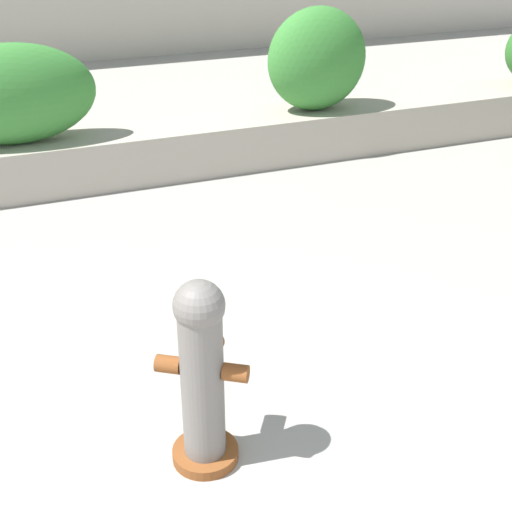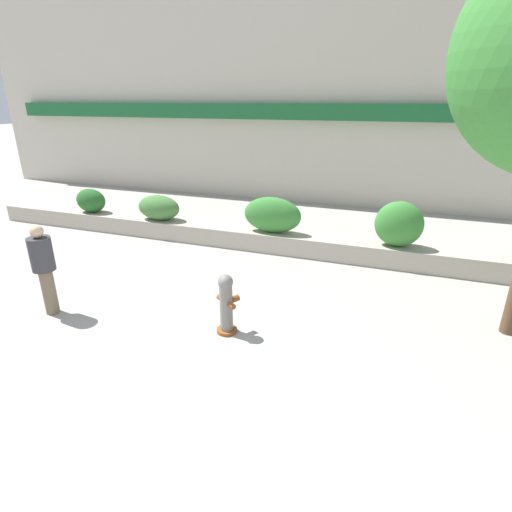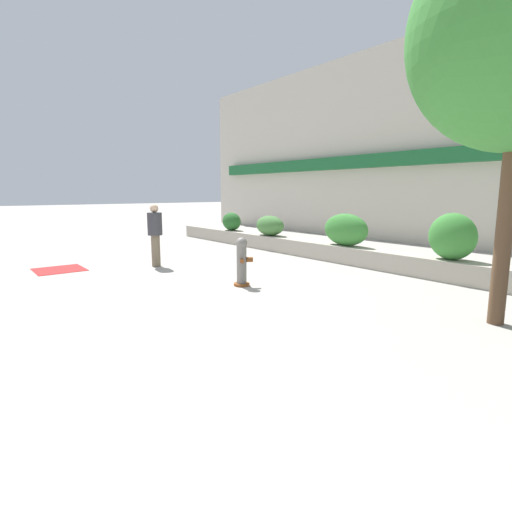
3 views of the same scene
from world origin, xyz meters
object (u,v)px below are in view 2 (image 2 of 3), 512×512
at_px(fire_hydrant, 226,303).
at_px(hedge_bush_0, 91,201).
at_px(hedge_bush_3, 399,224).
at_px(hedge_bush_1, 159,208).
at_px(pedestrian, 43,265).
at_px(hedge_bush_2, 272,215).

bearing_deg(fire_hydrant, hedge_bush_0, 147.14).
xyz_separation_m(hedge_bush_0, hedge_bush_3, (9.00, 0.00, 0.18)).
bearing_deg(hedge_bush_0, hedge_bush_1, 0.00).
distance_m(hedge_bush_3, fire_hydrant, 4.91).
height_order(hedge_bush_1, pedestrian, pedestrian).
relative_size(hedge_bush_0, pedestrian, 0.57).
bearing_deg(hedge_bush_1, fire_hydrant, -46.17).
xyz_separation_m(hedge_bush_3, fire_hydrant, (-2.59, -4.14, -0.49)).
relative_size(hedge_bush_1, pedestrian, 0.75).
bearing_deg(pedestrian, hedge_bush_1, 97.37).
height_order(hedge_bush_0, pedestrian, pedestrian).
xyz_separation_m(hedge_bush_3, pedestrian, (-5.96, -4.66, -0.06)).
xyz_separation_m(hedge_bush_0, hedge_bush_2, (5.88, 0.00, 0.10)).
bearing_deg(hedge_bush_2, hedge_bush_3, 0.00).
xyz_separation_m(hedge_bush_1, hedge_bush_3, (6.57, 0.00, 0.19)).
xyz_separation_m(hedge_bush_2, pedestrian, (-2.84, -4.66, 0.02)).
bearing_deg(fire_hydrant, hedge_bush_3, 57.91).
bearing_deg(fire_hydrant, pedestrian, -171.23).
height_order(hedge_bush_3, pedestrian, pedestrian).
bearing_deg(hedge_bush_3, fire_hydrant, -122.09).
bearing_deg(pedestrian, hedge_bush_2, 58.59).
bearing_deg(hedge_bush_2, hedge_bush_0, 180.00).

